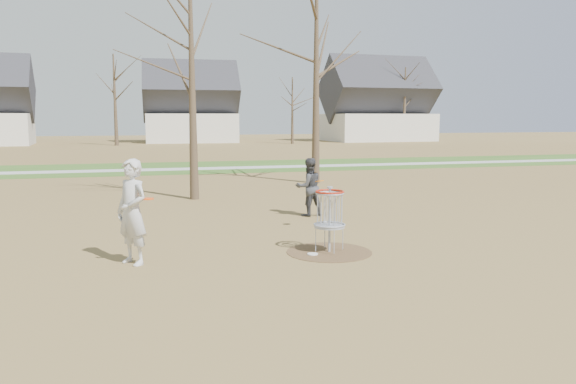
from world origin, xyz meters
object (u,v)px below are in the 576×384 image
at_px(disc_grounded, 313,254).
at_px(disc_golf_basket, 330,209).
at_px(player_throwing, 309,187).
at_px(player_standing, 132,212).

xyz_separation_m(disc_grounded, disc_golf_basket, (0.41, 0.14, 0.89)).
relative_size(player_throwing, disc_grounded, 7.56).
bearing_deg(disc_golf_basket, disc_grounded, -160.57).
xyz_separation_m(player_throwing, disc_grounded, (-1.27, -4.47, -0.81)).
relative_size(player_throwing, disc_golf_basket, 1.23).
distance_m(player_standing, disc_grounded, 3.69).
distance_m(player_standing, player_throwing, 6.44).
distance_m(player_standing, disc_golf_basket, 3.96).
distance_m(player_throwing, disc_golf_basket, 4.41).
relative_size(player_standing, player_throwing, 1.22).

